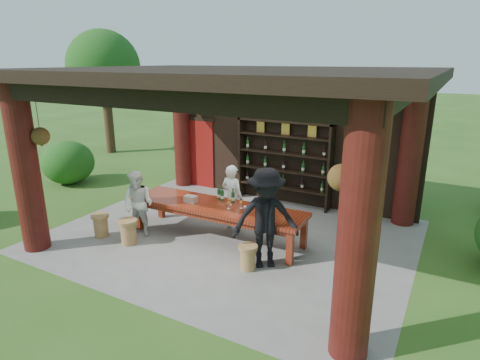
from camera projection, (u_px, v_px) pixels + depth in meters
The scene contains 15 objects.
ground at pixel (231, 235), 8.70m from camera, with size 90.00×90.00×0.00m, color #2D5119.
pavilion at pixel (240, 135), 8.45m from camera, with size 7.50×6.00×3.60m.
wine_shelf at pixel (284, 162), 10.36m from camera, with size 2.52×0.38×2.21m.
tasting_table at pixel (217, 210), 8.40m from camera, with size 3.85×1.07×0.75m.
stool_near_left at pixel (128, 231), 8.23m from camera, with size 0.40×0.40×0.53m.
stool_near_right at pixel (248, 257), 7.23m from camera, with size 0.36×0.36×0.47m.
stool_far_left at pixel (101, 225), 8.59m from camera, with size 0.38×0.38×0.50m.
host at pixel (232, 198), 8.83m from camera, with size 0.54×0.36×1.49m, color white.
guest_woman at pixel (138, 204), 8.52m from camera, with size 0.70×0.54×1.43m, color white.
guest_man at pixel (266, 218), 7.17m from camera, with size 1.20×0.69×1.87m, color black.
table_bottles at pixel (225, 194), 8.58m from camera, with size 0.45×0.13×0.31m.
table_glasses at pixel (245, 206), 8.06m from camera, with size 0.94×0.31×0.15m.
napkin_basket at pixel (191, 199), 8.51m from camera, with size 0.26×0.18×0.14m, color #BF6672.
shrubs at pixel (394, 225), 7.85m from camera, with size 14.96×8.41×1.36m.
trees at pixel (436, 76), 7.67m from camera, with size 21.98×10.00×4.80m.
Camera 1 is at (4.03, -6.90, 3.66)m, focal length 30.00 mm.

